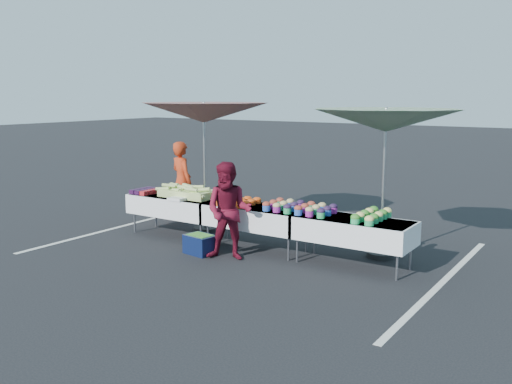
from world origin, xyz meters
The scene contains 17 objects.
ground centered at (0.00, 0.00, 0.00)m, with size 80.00×80.00×0.00m, color black.
stripe_left centered at (-3.20, 0.00, 0.00)m, with size 0.10×5.00×0.00m, color silver.
stripe_right centered at (3.20, 0.00, 0.00)m, with size 0.10×5.00×0.00m, color silver.
table_left centered at (-1.80, 0.00, 0.58)m, with size 1.86×0.81×0.75m.
table_center centered at (0.00, 0.00, 0.58)m, with size 1.86×0.81×0.75m.
table_right centered at (1.80, 0.00, 0.58)m, with size 1.86×0.81×0.75m.
berry_punnets centered at (-2.51, -0.06, 0.79)m, with size 0.40×0.54×0.08m.
corn_pile centered at (-1.55, 0.04, 0.84)m, with size 1.16×0.57×0.26m.
plastic_bags centered at (-1.50, -0.30, 0.78)m, with size 0.30×0.25×0.05m, color white.
carrot_bowls centered at (-0.35, -0.01, 0.80)m, with size 0.55×0.69×0.11m.
potato_cups centered at (0.85, 0.00, 0.83)m, with size 1.14×0.58×0.16m.
bean_baskets centered at (2.06, 0.08, 0.82)m, with size 0.36×0.86×0.15m.
vendor centered at (-2.54, 1.03, 0.84)m, with size 0.61×0.40×1.67m, color #BA3415.
customer centered at (-0.03, -0.75, 0.79)m, with size 0.77×0.60×1.59m, color maroon.
umbrella_left centered at (-1.52, 0.52, 2.28)m, with size 3.26×3.26×2.51m.
umbrella_right centered at (1.99, 0.71, 2.22)m, with size 2.47×2.47×2.44m.
storage_bin centered at (-0.61, -0.76, 0.17)m, with size 0.55×0.44×0.33m.
Camera 1 is at (5.27, -7.97, 2.65)m, focal length 40.00 mm.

